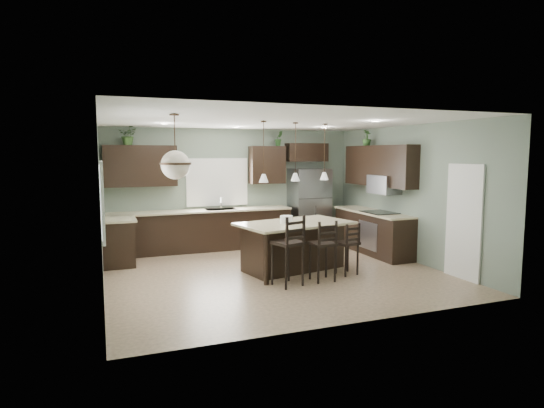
{
  "coord_description": "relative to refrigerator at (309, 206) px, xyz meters",
  "views": [
    {
      "loc": [
        -2.99,
        -7.74,
        2.21
      ],
      "look_at": [
        0.1,
        0.4,
        1.25
      ],
      "focal_mm": 30.0,
      "sensor_mm": 36.0,
      "label": 1
    }
  ],
  "objects": [
    {
      "name": "chandelier",
      "position": [
        -3.78,
        -3.34,
        1.39
      ],
      "size": [
        0.47,
        0.47,
        0.96
      ],
      "primitive_type": null,
      "color": "beige",
      "rests_on": "room_shell"
    },
    {
      "name": "window_back",
      "position": [
        -2.24,
        0.35,
        0.62
      ],
      "size": [
        1.35,
        0.02,
        1.0
      ],
      "primitive_type": "cube",
      "color": "white",
      "rests_on": "room_shell"
    },
    {
      "name": "back_upper_right",
      "position": [
        -1.04,
        0.19,
        1.02
      ],
      "size": [
        0.85,
        0.34,
        0.9
      ],
      "primitive_type": "cube",
      "color": "black",
      "rests_on": "room_shell"
    },
    {
      "name": "fridge_header",
      "position": [
        0.01,
        0.19,
        1.32
      ],
      "size": [
        1.05,
        0.34,
        0.45
      ],
      "primitive_type": "cube",
      "color": "black",
      "rests_on": "room_shell"
    },
    {
      "name": "bar_stool_center",
      "position": [
        -1.26,
        -3.19,
        -0.38
      ],
      "size": [
        0.41,
        0.41,
        1.08
      ],
      "primitive_type": "cube",
      "rotation": [
        0.0,
        0.0,
        0.01
      ],
      "color": "black",
      "rests_on": "ground"
    },
    {
      "name": "plant_back_left",
      "position": [
        -4.22,
        0.16,
        1.69
      ],
      "size": [
        0.5,
        0.47,
        0.43
      ],
      "primitive_type": "imported",
      "rotation": [
        0.0,
        0.0,
        -0.43
      ],
      "color": "#2D4C21",
      "rests_on": "back_upper_left"
    },
    {
      "name": "pantry_door",
      "position": [
        1.14,
        -3.94,
        0.09
      ],
      "size": [
        0.04,
        0.82,
        2.04
      ],
      "primitive_type": "cube",
      "color": "white",
      "rests_on": "ground"
    },
    {
      "name": "microwave",
      "position": [
        0.94,
        -1.79,
        0.62
      ],
      "size": [
        0.4,
        0.75,
        0.4
      ],
      "primitive_type": "cube",
      "color": "gray",
      "rests_on": "right_upper_cabs"
    },
    {
      "name": "pendant_center",
      "position": [
        -1.41,
        -2.35,
        1.32
      ],
      "size": [
        0.17,
        0.17,
        1.1
      ],
      "primitive_type": null,
      "color": "silver",
      "rests_on": "room_shell"
    },
    {
      "name": "back_countertop",
      "position": [
        -2.69,
        0.04,
        -0.01
      ],
      "size": [
        4.2,
        0.66,
        0.04
      ],
      "primitive_type": "cube",
      "color": "beige",
      "rests_on": "back_lower_cabs"
    },
    {
      "name": "window_left",
      "position": [
        -4.82,
        -3.19,
        0.62
      ],
      "size": [
        0.02,
        1.1,
        1.0
      ],
      "primitive_type": "cube",
      "color": "white",
      "rests_on": "room_shell"
    },
    {
      "name": "right_countertop",
      "position": [
        0.84,
        -1.51,
        -0.01
      ],
      "size": [
        0.66,
        2.35,
        0.04
      ],
      "primitive_type": "cube",
      "color": "beige",
      "rests_on": "right_lower_cabs"
    },
    {
      "name": "sink_inset",
      "position": [
        -2.24,
        0.04,
        0.01
      ],
      "size": [
        0.7,
        0.45,
        0.01
      ],
      "primitive_type": "cube",
      "color": "gray",
      "rests_on": "back_countertop"
    },
    {
      "name": "back_upper_left",
      "position": [
        -3.99,
        0.19,
        1.02
      ],
      "size": [
        1.55,
        0.34,
        0.9
      ],
      "primitive_type": "cube",
      "color": "black",
      "rests_on": "room_shell"
    },
    {
      "name": "faucet",
      "position": [
        -2.24,
        0.01,
        0.16
      ],
      "size": [
        0.02,
        0.02,
        0.28
      ],
      "primitive_type": "cylinder",
      "color": "silver",
      "rests_on": "back_countertop"
    },
    {
      "name": "plant_back_right",
      "position": [
        -0.75,
        0.16,
        1.66
      ],
      "size": [
        0.22,
        0.19,
        0.37
      ],
      "primitive_type": "imported",
      "rotation": [
        0.0,
        0.0,
        0.12
      ],
      "color": "#2A5324",
      "rests_on": "back_upper_right"
    },
    {
      "name": "ground",
      "position": [
        -1.84,
        -2.39,
        -0.93
      ],
      "size": [
        6.0,
        6.0,
        0.0
      ],
      "primitive_type": "plane",
      "color": "#9E8466",
      "rests_on": "ground"
    },
    {
      "name": "kitchen_island",
      "position": [
        -1.41,
        -2.35,
        -0.46
      ],
      "size": [
        2.32,
        1.62,
        0.92
      ],
      "primitive_type": "cube",
      "rotation": [
        0.0,
        0.0,
        0.22
      ],
      "color": "black",
      "rests_on": "ground"
    },
    {
      "name": "plant_right_wall",
      "position": [
        0.96,
        -1.03,
        1.66
      ],
      "size": [
        0.26,
        0.26,
        0.37
      ],
      "primitive_type": "imported",
      "rotation": [
        0.0,
        0.0,
        0.36
      ],
      "color": "#325B27",
      "rests_on": "right_upper_cabs"
    },
    {
      "name": "bar_stool_left",
      "position": [
        -1.94,
        -3.24,
        -0.32
      ],
      "size": [
        0.56,
        0.56,
        1.2
      ],
      "primitive_type": "cube",
      "rotation": [
        0.0,
        0.0,
        0.3
      ],
      "color": "black",
      "rests_on": "ground"
    },
    {
      "name": "right_upper_cabs",
      "position": [
        0.99,
        -1.51,
        1.02
      ],
      "size": [
        0.34,
        2.35,
        0.9
      ],
      "primitive_type": "cube",
      "color": "black",
      "rests_on": "room_shell"
    },
    {
      "name": "serving_dish",
      "position": [
        -1.6,
        -2.39,
        0.07
      ],
      "size": [
        0.24,
        0.24,
        0.14
      ],
      "primitive_type": "cylinder",
      "color": "white",
      "rests_on": "kitchen_island"
    },
    {
      "name": "back_lower_cabs",
      "position": [
        -2.69,
        0.06,
        -0.48
      ],
      "size": [
        4.2,
        0.6,
        0.9
      ],
      "primitive_type": "cube",
      "color": "black",
      "rests_on": "ground"
    },
    {
      "name": "refrigerator",
      "position": [
        0.0,
        0.0,
        0.0
      ],
      "size": [
        0.9,
        0.74,
        1.85
      ],
      "primitive_type": "cube",
      "color": "gray",
      "rests_on": "ground"
    },
    {
      "name": "wall_oven_front",
      "position": [
        0.56,
        -1.79,
        -0.48
      ],
      "size": [
        0.01,
        0.72,
        0.6
      ],
      "primitive_type": "cube",
      "color": "gray",
      "rests_on": "right_lower_cabs"
    },
    {
      "name": "bar_stool_right",
      "position": [
        -0.64,
        -2.97,
        -0.44
      ],
      "size": [
        0.41,
        0.41,
        0.97
      ],
      "primitive_type": "cube",
      "rotation": [
        0.0,
        0.0,
        0.16
      ],
      "color": "black",
      "rests_on": "ground"
    },
    {
      "name": "left_return_countertop",
      "position": [
        -4.52,
        -0.69,
        -0.01
      ],
      "size": [
        0.66,
        0.96,
        0.04
      ],
      "primitive_type": "cube",
      "color": "beige",
      "rests_on": "left_return_cabs"
    },
    {
      "name": "right_lower_cabs",
      "position": [
        0.86,
        -1.51,
        -0.48
      ],
      "size": [
        0.6,
        2.35,
        0.9
      ],
      "primitive_type": "cube",
      "color": "black",
      "rests_on": "ground"
    },
    {
      "name": "left_return_cabs",
      "position": [
        -4.54,
        -0.69,
        -0.48
      ],
      "size": [
        0.6,
        0.9,
        0.9
      ],
      "primitive_type": "cube",
      "color": "black",
      "rests_on": "ground"
    },
    {
      "name": "pendant_right",
      "position": [
        -0.72,
        -2.2,
        1.32
      ],
      "size": [
        0.17,
        0.17,
        1.1
      ],
      "primitive_type": null,
      "color": "silver",
      "rests_on": "room_shell"
    },
    {
      "name": "cooktop",
      "position": [
        0.84,
        -1.79,
        0.02
      ],
      "size": [
        0.58,
        0.75,
        0.02
      ],
      "primitive_type": "cube",
      "color": "black",
      "rests_on": "right_countertop"
    },
    {
      "name": "room_shell",
      "position": [
        -1.84,
        -2.39,
        0.77
      ],
      "size": [
        6.0,
        6.0,
        6.0
      ],
      "color": "slate",
      "rests_on": "ground"
    },
    {
      "name": "pendant_left",
      "position": [
        -2.09,
        -2.5,
        1.32
      ],
      "size": [
        0.17,
        0.17,
        1.1
      ],
      "primitive_type": null,
      "color": "white",
      "rests_on": "room_shell"
    }
  ]
}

